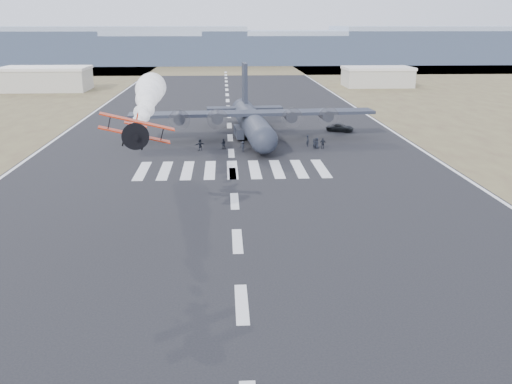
{
  "coord_description": "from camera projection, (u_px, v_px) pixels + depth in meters",
  "views": [
    {
      "loc": [
        -1.05,
        -24.12,
        19.03
      ],
      "look_at": [
        1.81,
        26.02,
        4.0
      ],
      "focal_mm": 40.0,
      "sensor_mm": 36.0,
      "label": 1
    }
  ],
  "objects": [
    {
      "name": "smoke_trail",
      "position": [
        150.0,
        91.0,
        74.32
      ],
      "size": [
        4.5,
        32.12,
        4.04
      ],
      "rotation": [
        0.0,
        0.0,
        0.07
      ],
      "color": "white"
    },
    {
      "name": "crew_c",
      "position": [
        243.0,
        146.0,
        86.8
      ],
      "size": [
        1.1,
        0.64,
        1.61
      ],
      "primitive_type": "imported",
      "rotation": [
        0.0,
        0.0,
        2.99
      ],
      "color": "black",
      "rests_on": "ground"
    },
    {
      "name": "hangar_right",
      "position": [
        377.0,
        77.0,
        173.7
      ],
      "size": [
        20.5,
        12.5,
        5.9
      ],
      "color": "#A29E90",
      "rests_on": "ground"
    },
    {
      "name": "transport_aircraft",
      "position": [
        252.0,
        120.0,
        96.42
      ],
      "size": [
        40.72,
        33.5,
        11.75
      ],
      "rotation": [
        0.0,
        0.0,
        0.07
      ],
      "color": "black",
      "rests_on": "ground"
    },
    {
      "name": "crew_e",
      "position": [
        317.0,
        143.0,
        88.95
      ],
      "size": [
        0.91,
        0.98,
        1.72
      ],
      "primitive_type": "imported",
      "rotation": [
        0.0,
        0.0,
        5.34
      ],
      "color": "black",
      "rests_on": "ground"
    },
    {
      "name": "support_vehicle",
      "position": [
        340.0,
        128.0,
        103.03
      ],
      "size": [
        5.39,
        4.16,
        1.36
      ],
      "primitive_type": "imported",
      "rotation": [
        0.0,
        0.0,
        1.12
      ],
      "color": "black",
      "rests_on": "ground"
    },
    {
      "name": "crew_a",
      "position": [
        308.0,
        141.0,
        90.44
      ],
      "size": [
        0.6,
        0.71,
        1.8
      ],
      "primitive_type": "imported",
      "rotation": [
        0.0,
        0.0,
        1.67
      ],
      "color": "black",
      "rests_on": "ground"
    },
    {
      "name": "runway_markings",
      "position": [
        231.0,
        153.0,
        85.97
      ],
      "size": [
        60.0,
        260.0,
        0.01
      ],
      "primitive_type": null,
      "color": "silver",
      "rests_on": "ground"
    },
    {
      "name": "aerobatic_biplane",
      "position": [
        135.0,
        130.0,
        49.29
      ],
      "size": [
        6.29,
        5.78,
        3.22
      ],
      "rotation": [
        0.0,
        0.26,
        0.07
      ],
      "color": "red"
    },
    {
      "name": "crew_f",
      "position": [
        200.0,
        145.0,
        87.55
      ],
      "size": [
        1.68,
        1.24,
        1.75
      ],
      "primitive_type": "imported",
      "rotation": [
        0.0,
        0.0,
        3.64
      ],
      "color": "black",
      "rests_on": "ground"
    },
    {
      "name": "crew_d",
      "position": [
        323.0,
        143.0,
        88.73
      ],
      "size": [
        1.05,
        0.61,
        1.72
      ],
      "primitive_type": "imported",
      "rotation": [
        0.0,
        0.0,
        3.05
      ],
      "color": "black",
      "rests_on": "ground"
    },
    {
      "name": "scrub_far",
      "position": [
        225.0,
        67.0,
        248.57
      ],
      "size": [
        500.0,
        80.0,
        0.0
      ],
      "primitive_type": "cube",
      "color": "brown",
      "rests_on": "ground"
    },
    {
      "name": "crew_h",
      "position": [
        223.0,
        144.0,
        88.74
      ],
      "size": [
        0.78,
        0.5,
        1.58
      ],
      "primitive_type": "imported",
      "rotation": [
        0.0,
        0.0,
        3.11
      ],
      "color": "black",
      "rests_on": "ground"
    },
    {
      "name": "crew_b",
      "position": [
        270.0,
        139.0,
        92.34
      ],
      "size": [
        0.83,
        0.55,
        1.62
      ],
      "primitive_type": "imported",
      "rotation": [
        0.0,
        0.0,
        3.23
      ],
      "color": "black",
      "rests_on": "ground"
    },
    {
      "name": "hangar_left",
      "position": [
        45.0,
        79.0,
        163.46
      ],
      "size": [
        24.5,
        14.5,
        6.7
      ],
      "color": "#A29E90",
      "rests_on": "ground"
    },
    {
      "name": "crew_g",
      "position": [
        314.0,
        144.0,
        88.72
      ],
      "size": [
        0.72,
        0.75,
        1.6
      ],
      "primitive_type": "imported",
      "rotation": [
        0.0,
        0.0,
        2.15
      ],
      "color": "black",
      "rests_on": "ground"
    },
    {
      "name": "ridge_seg_d",
      "position": [
        225.0,
        49.0,
        275.4
      ],
      "size": [
        150.0,
        50.0,
        13.0
      ],
      "primitive_type": "cube",
      "color": "#8492A8",
      "rests_on": "ground"
    },
    {
      "name": "ridge_seg_f",
      "position": [
        487.0,
        44.0,
        281.92
      ],
      "size": [
        150.0,
        50.0,
        17.0
      ],
      "primitive_type": "cube",
      "color": "#8492A8",
      "rests_on": "ground"
    },
    {
      "name": "ridge_seg_c",
      "position": [
        88.0,
        45.0,
        271.28
      ],
      "size": [
        150.0,
        50.0,
        17.0
      ],
      "primitive_type": "cube",
      "color": "#8492A8",
      "rests_on": "ground"
    },
    {
      "name": "ridge_seg_e",
      "position": [
        358.0,
        46.0,
        278.66
      ],
      "size": [
        150.0,
        50.0,
        15.0
      ],
      "primitive_type": "cube",
      "color": "#8492A8",
      "rests_on": "ground"
    }
  ]
}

